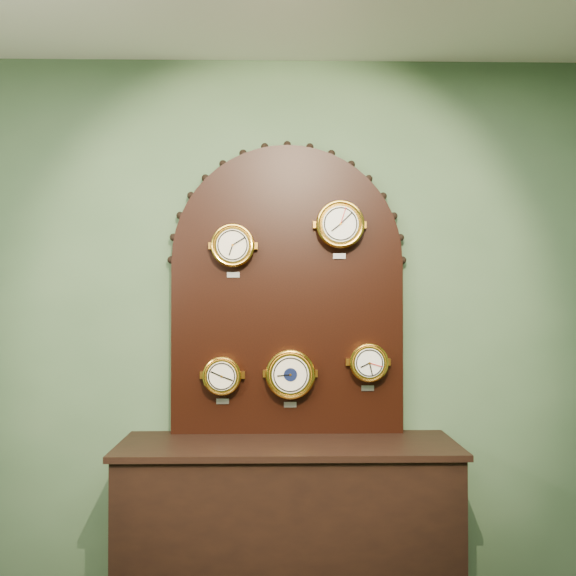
{
  "coord_description": "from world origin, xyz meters",
  "views": [
    {
      "loc": [
        -0.06,
        -0.79,
        1.53
      ],
      "look_at": [
        0.0,
        2.25,
        1.58
      ],
      "focal_mm": 38.73,
      "sensor_mm": 36.0,
      "label": 1
    }
  ],
  "objects_px": {
    "hygrometer": "(222,376)",
    "roman_clock": "(233,246)",
    "shop_counter": "(288,531)",
    "tide_clock": "(369,362)",
    "barometer": "(290,374)",
    "arabic_clock": "(340,225)",
    "display_board": "(287,280)"
  },
  "relations": [
    {
      "from": "arabic_clock",
      "to": "tide_clock",
      "type": "xyz_separation_m",
      "value": [
        0.15,
        0.0,
        -0.71
      ]
    },
    {
      "from": "tide_clock",
      "to": "hygrometer",
      "type": "bearing_deg",
      "value": 180.0
    },
    {
      "from": "hygrometer",
      "to": "roman_clock",
      "type": "bearing_deg",
      "value": -0.7
    },
    {
      "from": "display_board",
      "to": "barometer",
      "type": "relative_size",
      "value": 5.05
    },
    {
      "from": "shop_counter",
      "to": "arabic_clock",
      "type": "bearing_deg",
      "value": 29.57
    },
    {
      "from": "roman_clock",
      "to": "display_board",
      "type": "bearing_deg",
      "value": 13.37
    },
    {
      "from": "shop_counter",
      "to": "barometer",
      "type": "height_order",
      "value": "barometer"
    },
    {
      "from": "barometer",
      "to": "tide_clock",
      "type": "height_order",
      "value": "tide_clock"
    },
    {
      "from": "shop_counter",
      "to": "barometer",
      "type": "distance_m",
      "value": 0.76
    },
    {
      "from": "shop_counter",
      "to": "arabic_clock",
      "type": "relative_size",
      "value": 5.38
    },
    {
      "from": "roman_clock",
      "to": "hygrometer",
      "type": "xyz_separation_m",
      "value": [
        -0.05,
        0.0,
        -0.66
      ]
    },
    {
      "from": "roman_clock",
      "to": "arabic_clock",
      "type": "bearing_deg",
      "value": -0.07
    },
    {
      "from": "display_board",
      "to": "tide_clock",
      "type": "bearing_deg",
      "value": -9.01
    },
    {
      "from": "hygrometer",
      "to": "barometer",
      "type": "height_order",
      "value": "barometer"
    },
    {
      "from": "roman_clock",
      "to": "hygrometer",
      "type": "distance_m",
      "value": 0.67
    },
    {
      "from": "shop_counter",
      "to": "roman_clock",
      "type": "bearing_deg",
      "value": 151.23
    },
    {
      "from": "hygrometer",
      "to": "tide_clock",
      "type": "relative_size",
      "value": 0.99
    },
    {
      "from": "shop_counter",
      "to": "hygrometer",
      "type": "xyz_separation_m",
      "value": [
        -0.33,
        0.15,
        0.74
      ]
    },
    {
      "from": "arabic_clock",
      "to": "roman_clock",
      "type": "bearing_deg",
      "value": 179.93
    },
    {
      "from": "shop_counter",
      "to": "tide_clock",
      "type": "relative_size",
      "value": 6.39
    },
    {
      "from": "barometer",
      "to": "roman_clock",
      "type": "bearing_deg",
      "value": 179.83
    },
    {
      "from": "shop_counter",
      "to": "arabic_clock",
      "type": "xyz_separation_m",
      "value": [
        0.27,
        0.15,
        1.51
      ]
    },
    {
      "from": "shop_counter",
      "to": "barometer",
      "type": "relative_size",
      "value": 5.28
    },
    {
      "from": "shop_counter",
      "to": "arabic_clock",
      "type": "distance_m",
      "value": 1.54
    },
    {
      "from": "arabic_clock",
      "to": "tide_clock",
      "type": "distance_m",
      "value": 0.72
    },
    {
      "from": "display_board",
      "to": "barometer",
      "type": "xyz_separation_m",
      "value": [
        0.01,
        -0.07,
        -0.48
      ]
    },
    {
      "from": "arabic_clock",
      "to": "hygrometer",
      "type": "xyz_separation_m",
      "value": [
        -0.6,
        0.0,
        -0.77
      ]
    },
    {
      "from": "tide_clock",
      "to": "barometer",
      "type": "bearing_deg",
      "value": -179.79
    },
    {
      "from": "hygrometer",
      "to": "barometer",
      "type": "xyz_separation_m",
      "value": [
        0.35,
        -0.0,
        0.01
      ]
    },
    {
      "from": "tide_clock",
      "to": "display_board",
      "type": "bearing_deg",
      "value": 170.99
    },
    {
      "from": "shop_counter",
      "to": "barometer",
      "type": "bearing_deg",
      "value": 84.66
    },
    {
      "from": "display_board",
      "to": "barometer",
      "type": "distance_m",
      "value": 0.49
    }
  ]
}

